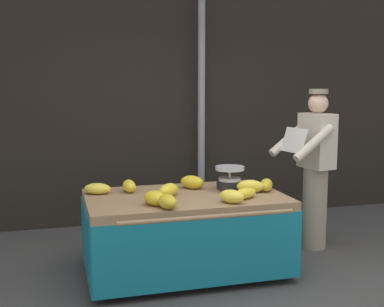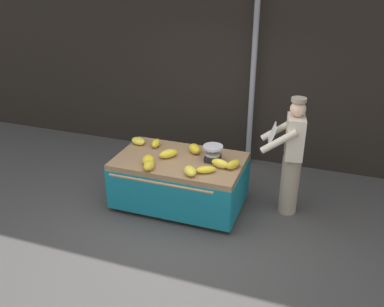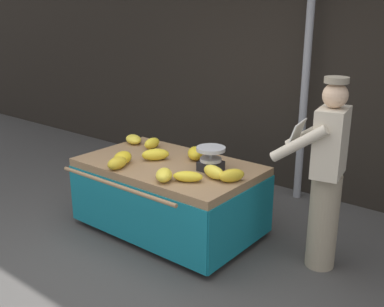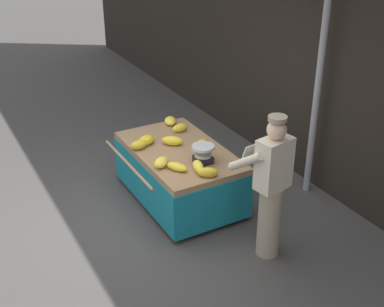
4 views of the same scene
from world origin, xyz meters
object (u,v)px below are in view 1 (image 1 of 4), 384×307
weighing_scale (230,178)px  banana_bunch_9 (245,193)px  banana_bunch_3 (192,182)px  banana_bunch_6 (129,186)px  banana_bunch_7 (167,202)px  vendor_person (315,168)px  banana_bunch_1 (97,189)px  street_pole (201,108)px  banana_bunch_0 (250,186)px  banana_bunch_8 (168,190)px  banana_bunch_4 (232,196)px  banana_bunch_5 (266,185)px  banana_bunch_2 (155,198)px  banana_cart (185,216)px

weighing_scale → banana_bunch_9: bearing=-87.4°
banana_bunch_3 → banana_bunch_9: size_ratio=0.94×
banana_bunch_3 → banana_bunch_6: 0.62m
banana_bunch_7 → vendor_person: vendor_person is taller
banana_bunch_3 → banana_bunch_1: bearing=179.5°
weighing_scale → banana_bunch_3: weighing_scale is taller
street_pole → weighing_scale: 1.69m
banana_bunch_0 → banana_bunch_9: (-0.13, -0.21, -0.01)m
banana_bunch_3 → banana_bunch_8: bearing=-137.3°
banana_bunch_4 → vendor_person: (1.21, 0.73, 0.07)m
street_pole → banana_bunch_5: street_pole is taller
banana_bunch_3 → banana_bunch_8: banana_bunch_3 is taller
banana_bunch_3 → banana_bunch_5: size_ratio=1.03×
banana_bunch_0 → banana_bunch_2: size_ratio=1.11×
banana_bunch_6 → banana_bunch_4: bearing=-40.5°
banana_bunch_4 → banana_bunch_7: size_ratio=1.00×
banana_bunch_3 → banana_bunch_4: bearing=-75.8°
banana_bunch_7 → vendor_person: (1.79, 0.77, 0.07)m
banana_bunch_1 → vendor_person: bearing=1.4°
banana_bunch_1 → banana_bunch_9: 1.38m
vendor_person → banana_bunch_7: bearing=-156.6°
street_pole → banana_bunch_6: street_pole is taller
banana_bunch_0 → banana_bunch_5: size_ratio=1.05×
weighing_scale → vendor_person: bearing=12.9°
banana_bunch_2 → banana_bunch_9: bearing=1.5°
banana_bunch_1 → banana_bunch_8: bearing=-25.0°
banana_bunch_1 → banana_bunch_6: banana_bunch_6 is taller
banana_bunch_4 → banana_cart: bearing=127.1°
banana_cart → banana_bunch_8: bearing=-174.2°
banana_bunch_0 → banana_bunch_8: bearing=176.2°
banana_bunch_5 → banana_bunch_9: banana_bunch_5 is taller
banana_bunch_2 → banana_bunch_8: banana_bunch_2 is taller
weighing_scale → banana_bunch_4: weighing_scale is taller
banana_cart → banana_bunch_8: banana_bunch_8 is taller
banana_cart → banana_bunch_0: 0.67m
banana_bunch_1 → banana_bunch_3: bearing=-0.5°
banana_bunch_7 → banana_bunch_2: bearing=117.8°
banana_cart → banana_bunch_0: bearing=-6.3°
banana_bunch_6 → banana_bunch_5: bearing=-13.4°
banana_bunch_2 → vendor_person: bearing=18.7°
banana_bunch_3 → banana_bunch_8: 0.41m
banana_bunch_8 → banana_bunch_5: bearing=-1.3°
banana_bunch_6 → street_pole: bearing=50.9°
weighing_scale → vendor_person: 1.08m
weighing_scale → banana_bunch_2: weighing_scale is taller
banana_bunch_2 → banana_bunch_5: (1.14, 0.26, -0.00)m
banana_bunch_2 → banana_bunch_9: size_ratio=0.86×
street_pole → banana_bunch_7: street_pole is taller
banana_cart → weighing_scale: size_ratio=6.56×
banana_bunch_5 → banana_bunch_7: (-1.07, -0.41, -0.00)m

